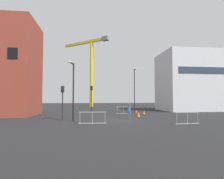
# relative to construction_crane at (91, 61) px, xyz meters

# --- Properties ---
(ground) EXTENTS (160.00, 160.00, 0.00)m
(ground) POSITION_rel_construction_crane_xyz_m (2.69, -33.92, -12.76)
(ground) COLOR black
(brick_building) EXTENTS (8.42, 7.10, 12.42)m
(brick_building) POSITION_rel_construction_crane_xyz_m (-11.65, -26.86, -6.55)
(brick_building) COLOR brown
(brick_building) RESTS_ON ground
(office_block) EXTENTS (13.01, 8.62, 10.88)m
(office_block) POSITION_rel_construction_crane_xyz_m (19.71, -19.43, -7.32)
(office_block) COLOR silver
(office_block) RESTS_ON ground
(construction_crane) EXTENTS (12.84, 10.13, 19.03)m
(construction_crane) POSITION_rel_construction_crane_xyz_m (0.00, 0.00, 0.00)
(construction_crane) COLOR yellow
(construction_crane) RESTS_ON ground
(streetlamp_tall) EXTENTS (0.44, 1.43, 7.41)m
(streetlamp_tall) POSITION_rel_construction_crane_xyz_m (7.53, -20.77, -8.45)
(streetlamp_tall) COLOR black
(streetlamp_tall) RESTS_ON ground
(streetlamp_short) EXTENTS (0.52, 1.59, 5.68)m
(streetlamp_short) POSITION_rel_construction_crane_xyz_m (-1.96, -34.43, -9.33)
(streetlamp_short) COLOR black
(streetlamp_short) RESTS_ON ground
(traffic_light_corner) EXTENTS (0.39, 0.32, 3.54)m
(traffic_light_corner) POSITION_rel_construction_crane_xyz_m (-3.17, -32.56, -10.36)
(traffic_light_corner) COLOR #232326
(traffic_light_corner) RESTS_ON ground
(traffic_light_median) EXTENTS (0.39, 0.34, 4.27)m
(traffic_light_median) POSITION_rel_construction_crane_xyz_m (0.01, -22.50, -9.91)
(traffic_light_median) COLOR black
(traffic_light_median) RESTS_ON ground
(pedestrian_walking) EXTENTS (0.34, 0.34, 1.68)m
(pedestrian_walking) POSITION_rel_construction_crane_xyz_m (3.90, -33.02, -11.78)
(pedestrian_walking) COLOR #4C4C51
(pedestrian_walking) RESTS_ON ground
(safety_barrier_mid_span) EXTENTS (2.07, 0.24, 1.08)m
(safety_barrier_mid_span) POSITION_rel_construction_crane_xyz_m (4.50, -26.66, -12.20)
(safety_barrier_mid_span) COLOR gray
(safety_barrier_mid_span) RESTS_ON ground
(safety_barrier_right_run) EXTENTS (2.38, 0.20, 1.08)m
(safety_barrier_right_run) POSITION_rel_construction_crane_xyz_m (-0.08, -36.67, -12.20)
(safety_barrier_right_run) COLOR #9EA0A5
(safety_barrier_right_run) RESTS_ON ground
(safety_barrier_front) EXTENTS (2.19, 0.26, 1.08)m
(safety_barrier_front) POSITION_rel_construction_crane_xyz_m (7.86, -37.90, -12.20)
(safety_barrier_front) COLOR #9EA0A5
(safety_barrier_front) RESTS_ON ground
(traffic_cone_striped) EXTENTS (0.58, 0.58, 0.58)m
(traffic_cone_striped) POSITION_rel_construction_crane_xyz_m (5.52, -30.82, -12.49)
(traffic_cone_striped) COLOR black
(traffic_cone_striped) RESTS_ON ground
(traffic_cone_by_barrier) EXTENTS (0.51, 0.51, 0.51)m
(traffic_cone_by_barrier) POSITION_rel_construction_crane_xyz_m (7.24, -27.30, -12.53)
(traffic_cone_by_barrier) COLOR black
(traffic_cone_by_barrier) RESTS_ON ground
(traffic_cone_orange) EXTENTS (0.47, 0.47, 0.47)m
(traffic_cone_orange) POSITION_rel_construction_crane_xyz_m (6.92, -24.15, -12.54)
(traffic_cone_orange) COLOR black
(traffic_cone_orange) RESTS_ON ground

